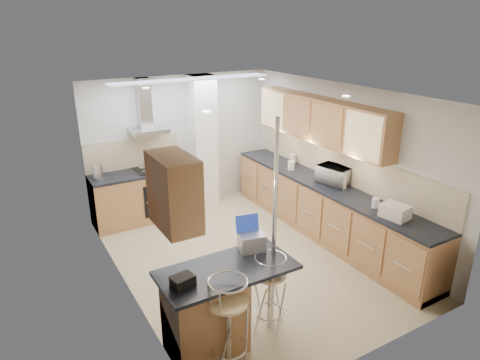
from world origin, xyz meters
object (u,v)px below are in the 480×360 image
microwave (334,175)px  laptop (251,242)px  bar_stool_end (270,293)px  bread_bin (395,211)px  bar_stool_near (228,324)px

microwave → laptop: 2.60m
bar_stool_end → laptop: bearing=46.2°
microwave → bread_bin: bearing=159.9°
bar_stool_near → bar_stool_end: bearing=19.3°
microwave → bar_stool_end: bearing=110.3°
bar_stool_end → bread_bin: bread_bin is taller
bar_stool_near → microwave: bearing=27.5°
microwave → bar_stool_near: microwave is taller
bar_stool_near → bread_bin: size_ratio=3.01×
laptop → bar_stool_near: 0.96m
bar_stool_near → bread_bin: bread_bin is taller
microwave → bar_stool_near: size_ratio=0.50×
laptop → bread_bin: 2.14m
laptop → bar_stool_end: (0.09, -0.25, -0.56)m
bar_stool_end → microwave: bearing=-31.0°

